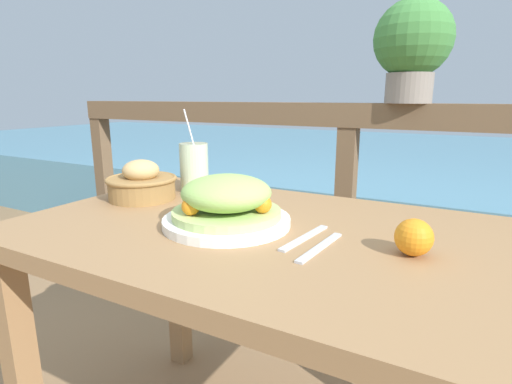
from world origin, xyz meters
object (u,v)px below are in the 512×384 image
(salad_plate, at_px, (227,204))
(drink_glass, at_px, (194,167))
(bread_basket, at_px, (142,183))
(potted_plant, at_px, (413,45))

(salad_plate, xyz_separation_m, drink_glass, (-0.27, 0.24, 0.02))
(drink_glass, distance_m, bread_basket, 0.17)
(salad_plate, xyz_separation_m, potted_plant, (0.26, 0.78, 0.41))
(salad_plate, relative_size, drink_glass, 1.15)
(drink_glass, xyz_separation_m, bread_basket, (-0.07, -0.15, -0.03))
(bread_basket, bearing_deg, drink_glass, 64.22)
(drink_glass, xyz_separation_m, potted_plant, (0.53, 0.54, 0.38))
(salad_plate, height_order, potted_plant, potted_plant)
(drink_glass, bearing_deg, bread_basket, -115.78)
(drink_glass, relative_size, bread_basket, 1.27)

